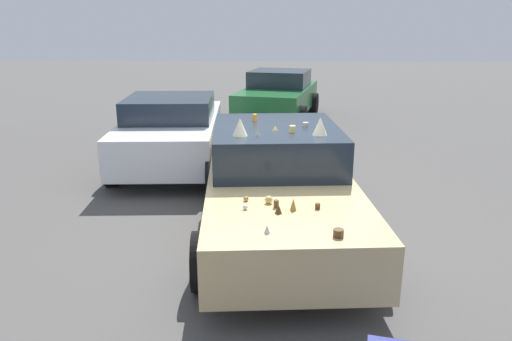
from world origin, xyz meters
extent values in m
plane|color=#514F4C|center=(0.00, 0.00, 0.00)|extent=(60.00, 60.00, 0.00)
cube|color=#D8BC7F|center=(0.00, 0.00, 0.59)|extent=(4.76, 2.18, 0.61)
cube|color=#1E2833|center=(0.39, 0.03, 1.16)|extent=(2.12, 1.84, 0.53)
cylinder|color=black|center=(-1.36, -1.05, 0.33)|extent=(0.67, 0.27, 0.66)
cylinder|color=black|center=(-1.50, 0.84, 0.33)|extent=(0.67, 0.27, 0.66)
cylinder|color=black|center=(1.50, -0.84, 0.33)|extent=(0.67, 0.27, 0.66)
cylinder|color=black|center=(1.36, 1.05, 0.33)|extent=(0.67, 0.27, 0.66)
ellipsoid|color=black|center=(0.74, 0.99, 0.64)|extent=(0.18, 0.03, 0.10)
ellipsoid|color=black|center=(-0.95, 0.86, 0.48)|extent=(0.14, 0.03, 0.15)
ellipsoid|color=black|center=(-0.59, 0.89, 0.48)|extent=(0.15, 0.03, 0.08)
ellipsoid|color=black|center=(-0.65, 0.88, 0.58)|extent=(0.18, 0.03, 0.15)
ellipsoid|color=black|center=(-1.20, 0.84, 0.60)|extent=(0.13, 0.03, 0.15)
ellipsoid|color=black|center=(-0.90, -1.00, 0.46)|extent=(0.12, 0.03, 0.14)
ellipsoid|color=black|center=(1.02, -0.86, 0.45)|extent=(0.14, 0.03, 0.14)
ellipsoid|color=black|center=(-1.34, 0.83, 0.43)|extent=(0.19, 0.03, 0.15)
ellipsoid|color=black|center=(-1.08, 0.85, 0.41)|extent=(0.19, 0.03, 0.13)
ellipsoid|color=black|center=(1.80, -0.80, 0.69)|extent=(0.19, 0.03, 0.08)
ellipsoid|color=black|center=(1.17, -0.85, 0.72)|extent=(0.12, 0.03, 0.09)
cone|color=#A87A38|center=(-1.40, -0.13, 0.96)|extent=(0.07, 0.07, 0.14)
cylinder|color=#51381E|center=(-1.34, -0.40, 0.92)|extent=(0.07, 0.07, 0.06)
cone|color=silver|center=(-1.98, 0.14, 0.93)|extent=(0.08, 0.08, 0.08)
cylinder|color=#51381E|center=(-1.32, 0.05, 0.93)|extent=(0.08, 0.08, 0.08)
cone|color=#51381E|center=(-1.49, 0.02, 0.94)|extent=(0.09, 0.09, 0.10)
sphere|color=#A87A38|center=(-1.13, 0.38, 0.92)|extent=(0.06, 0.06, 0.06)
sphere|color=silver|center=(-1.39, 0.37, 0.92)|extent=(0.06, 0.06, 0.06)
cylinder|color=#51381E|center=(-2.04, -0.53, 0.93)|extent=(0.10, 0.10, 0.07)
sphere|color=tan|center=(-1.20, 0.13, 0.93)|extent=(0.09, 0.09, 0.09)
cylinder|color=orange|center=(0.75, 0.34, 1.47)|extent=(0.08, 0.08, 0.10)
cone|color=tan|center=(0.14, 0.05, 1.45)|extent=(0.07, 0.07, 0.07)
cylinder|color=gray|center=(0.37, -0.37, 1.45)|extent=(0.10, 0.10, 0.06)
cylinder|color=tan|center=(0.01, -0.18, 1.47)|extent=(0.10, 0.10, 0.09)
cone|color=gray|center=(-0.19, 0.27, 1.47)|extent=(0.08, 0.08, 0.10)
cone|color=beige|center=(-0.13, -0.52, 1.53)|extent=(0.19, 0.19, 0.23)
cone|color=beige|center=(-0.20, 0.49, 1.53)|extent=(0.19, 0.19, 0.23)
cube|color=#1E602D|center=(8.18, -0.11, 0.61)|extent=(4.26, 2.62, 0.68)
cube|color=#1E2833|center=(8.42, -0.16, 1.18)|extent=(1.92, 1.96, 0.47)
cylinder|color=black|center=(6.78, -0.74, 0.32)|extent=(0.67, 0.35, 0.64)
cylinder|color=black|center=(7.19, 1.05, 0.32)|extent=(0.67, 0.35, 0.64)
cylinder|color=black|center=(9.18, -1.28, 0.32)|extent=(0.67, 0.35, 0.64)
cylinder|color=black|center=(9.59, 0.52, 0.32)|extent=(0.67, 0.35, 0.64)
cube|color=white|center=(3.27, 2.08, 0.63)|extent=(4.15, 1.99, 0.71)
cube|color=#1E2833|center=(3.15, 2.07, 1.20)|extent=(1.79, 1.72, 0.42)
cylinder|color=black|center=(4.47, 3.05, 0.32)|extent=(0.66, 0.25, 0.65)
cylinder|color=black|center=(4.57, 1.24, 0.32)|extent=(0.66, 0.25, 0.65)
cylinder|color=black|center=(1.96, 2.92, 0.32)|extent=(0.66, 0.25, 0.65)
cylinder|color=black|center=(2.06, 1.10, 0.32)|extent=(0.66, 0.25, 0.65)
camera|label=1|loc=(-6.21, 0.12, 2.81)|focal=34.15mm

